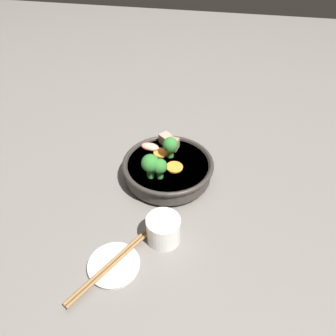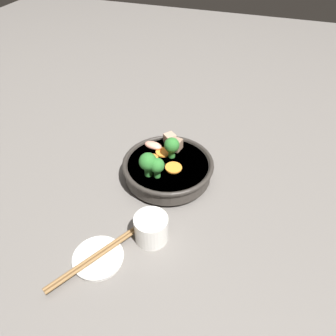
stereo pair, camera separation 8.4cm
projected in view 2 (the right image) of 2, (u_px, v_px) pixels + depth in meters
ground_plane at (168, 178)px, 0.87m from camera, size 3.00×3.00×0.00m
stirfry_bowl at (167, 167)px, 0.84m from camera, size 0.23×0.23×0.11m
side_saucer at (98, 258)px, 0.67m from camera, size 0.11×0.11×0.01m
tea_cup at (151, 228)px, 0.70m from camera, size 0.07×0.07×0.06m
chopsticks_pair at (97, 255)px, 0.67m from camera, size 0.13×0.21×0.01m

